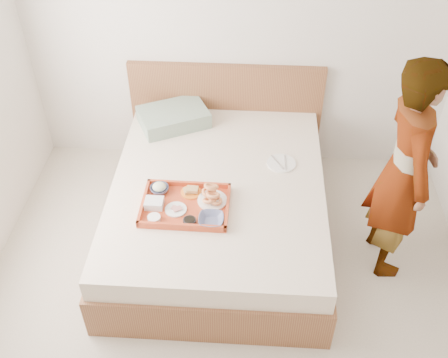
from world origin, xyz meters
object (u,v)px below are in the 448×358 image
tray (185,205)px  dinner_plate (281,163)px  bed (218,208)px  person (404,172)px

tray → dinner_plate: 0.85m
bed → dinner_plate: 0.59m
tray → dinner_plate: size_ratio=2.74×
tray → dinner_plate: (0.67, 0.52, -0.02)m
bed → tray: tray is taller
tray → person: person is taller
bed → tray: bearing=-126.0°
dinner_plate → person: size_ratio=0.13×
dinner_plate → person: person is taller
tray → person: 1.48m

